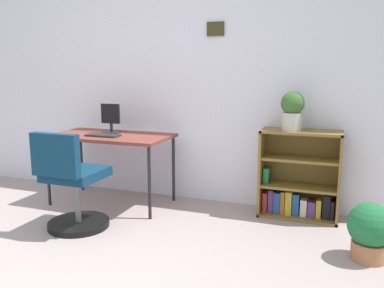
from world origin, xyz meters
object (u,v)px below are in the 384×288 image
Objects in this scene: office_chair at (72,188)px; potted_plant_floor at (370,230)px; monitor at (111,120)px; bookshelf_low at (299,179)px; potted_plant_on_shelf at (292,110)px; desk at (111,140)px; keyboard at (103,135)px.

office_chair reaches higher than potted_plant_floor.
bookshelf_low is (1.85, 0.17, -0.49)m from monitor.
potted_plant_on_shelf is 1.21m from potted_plant_floor.
office_chair is at bearing -150.50° from potted_plant_on_shelf.
office_chair is (0.06, -0.72, -0.29)m from desk.
keyboard is (0.03, -0.20, -0.13)m from monitor.
keyboard is 0.41× the size of bookshelf_low.
keyboard is 0.71m from office_chair.
potted_plant_on_shelf reaches higher than keyboard.
potted_plant_floor is at bearing 6.29° from office_chair.
keyboard is 0.38× the size of office_chair.
keyboard is at bearing -80.77° from monitor.
monitor is at bearing -176.00° from potted_plant_on_shelf.
monitor is 0.37× the size of bookshelf_low.
bookshelf_low reaches higher than keyboard.
keyboard is 2.46m from potted_plant_floor.
monitor is (-0.05, 0.10, 0.19)m from desk.
bookshelf_low is at bearing 8.56° from desk.
bookshelf_low is at bearing 32.39° from potted_plant_on_shelf.
office_chair is (0.11, -0.82, -0.47)m from monitor.
keyboard reaches higher than desk.
bookshelf_low reaches higher than potted_plant_floor.
keyboard is at bearing -168.22° from bookshelf_low.
monitor is 2.56m from potted_plant_floor.
desk is 1.48× the size of bookshelf_low.
bookshelf_low reaches higher than desk.
office_chair reaches higher than keyboard.
bookshelf_low is 1.90× the size of potted_plant_floor.
office_chair is at bearing -82.98° from keyboard.
keyboard reaches higher than potted_plant_floor.
desk is 0.21m from monitor.
monitor is 1.92m from bookshelf_low.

